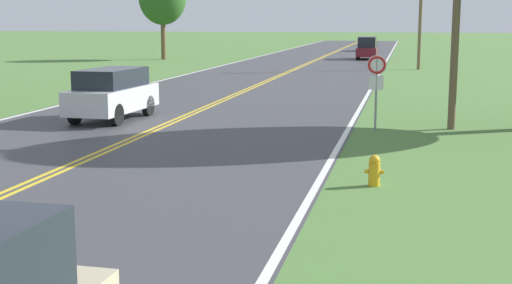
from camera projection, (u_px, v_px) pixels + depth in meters
name	position (u px, v px, depth m)	size (l,w,h in m)	color
fire_hydrant	(374.00, 170.00, 14.85)	(0.40, 0.24, 0.66)	gold
traffic_sign	(377.00, 74.00, 22.16)	(0.60, 0.10, 2.35)	gray
utility_pole_far	(421.00, 5.00, 48.97)	(1.80, 0.24, 8.55)	brown
car_silver_suv_mid_near	(112.00, 93.00, 24.56)	(1.89, 4.28, 1.78)	black
car_maroon_van_mid_far	(367.00, 48.00, 62.41)	(1.77, 4.37, 1.95)	black
car_black_hatchback_receding	(368.00, 44.00, 78.60)	(1.97, 4.16, 1.41)	black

